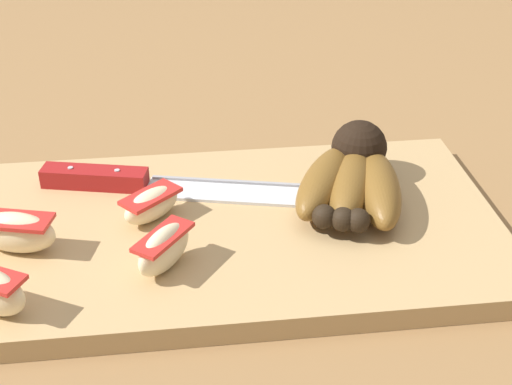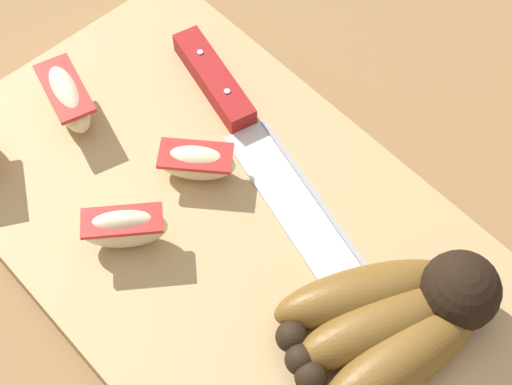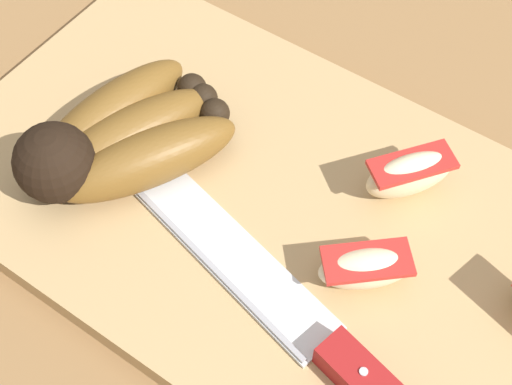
{
  "view_description": "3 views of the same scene",
  "coord_description": "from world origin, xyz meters",
  "px_view_note": "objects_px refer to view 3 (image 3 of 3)",
  "views": [
    {
      "loc": [
        -0.03,
        -0.55,
        0.37
      ],
      "look_at": [
        0.04,
        -0.04,
        0.06
      ],
      "focal_mm": 51.31,
      "sensor_mm": 36.0,
      "label": 1
    },
    {
      "loc": [
        0.21,
        -0.19,
        0.52
      ],
      "look_at": [
        0.01,
        -0.0,
        0.06
      ],
      "focal_mm": 55.98,
      "sensor_mm": 36.0,
      "label": 2
    },
    {
      "loc": [
        -0.11,
        0.2,
        0.42
      ],
      "look_at": [
        0.03,
        -0.01,
        0.05
      ],
      "focal_mm": 51.12,
      "sensor_mm": 36.0,
      "label": 3
    }
  ],
  "objects_px": {
    "banana_bunch": "(118,139)",
    "apple_wedge_near": "(366,268)",
    "apple_wedge_middle": "(410,174)",
    "chefs_knife": "(328,347)"
  },
  "relations": [
    {
      "from": "chefs_knife",
      "to": "banana_bunch",
      "type": "bearing_deg",
      "value": -11.83
    },
    {
      "from": "banana_bunch",
      "to": "apple_wedge_near",
      "type": "height_order",
      "value": "banana_bunch"
    },
    {
      "from": "apple_wedge_near",
      "to": "apple_wedge_middle",
      "type": "relative_size",
      "value": 0.97
    },
    {
      "from": "chefs_knife",
      "to": "apple_wedge_near",
      "type": "bearing_deg",
      "value": -83.15
    },
    {
      "from": "banana_bunch",
      "to": "chefs_knife",
      "type": "relative_size",
      "value": 0.54
    },
    {
      "from": "chefs_knife",
      "to": "apple_wedge_near",
      "type": "distance_m",
      "value": 0.05
    },
    {
      "from": "banana_bunch",
      "to": "apple_wedge_near",
      "type": "bearing_deg",
      "value": -175.89
    },
    {
      "from": "banana_bunch",
      "to": "chefs_knife",
      "type": "height_order",
      "value": "banana_bunch"
    },
    {
      "from": "banana_bunch",
      "to": "apple_wedge_middle",
      "type": "relative_size",
      "value": 2.46
    },
    {
      "from": "banana_bunch",
      "to": "chefs_knife",
      "type": "distance_m",
      "value": 0.19
    }
  ]
}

